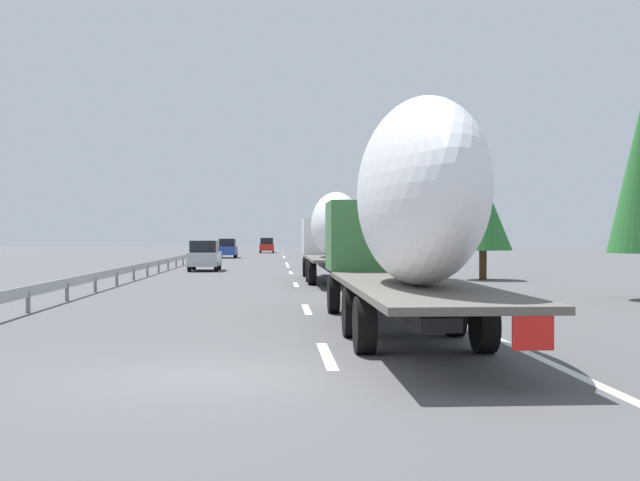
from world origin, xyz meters
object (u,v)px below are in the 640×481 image
(car_red_compact, at_px, (267,245))
(car_silver_hatch, at_px, (205,256))
(truck_trailing, at_px, (406,212))
(truck_lead, at_px, (333,232))
(road_sign, at_px, (360,238))
(car_blue_sedan, at_px, (228,248))

(car_red_compact, bearing_deg, car_silver_hatch, 176.52)
(truck_trailing, height_order, car_red_compact, truck_trailing)
(truck_lead, bearing_deg, car_silver_hatch, 29.60)
(car_silver_hatch, distance_m, road_sign, 11.10)
(car_red_compact, bearing_deg, truck_trailing, -177.50)
(car_blue_sedan, relative_size, car_silver_hatch, 1.15)
(truck_lead, xyz_separation_m, truck_trailing, (-20.57, 0.00, 0.28))
(truck_trailing, distance_m, car_red_compact, 87.47)
(car_red_compact, xyz_separation_m, car_silver_hatch, (-54.26, 3.30, -0.04))
(truck_lead, relative_size, road_sign, 4.61)
(truck_lead, distance_m, car_silver_hatch, 14.48)
(car_blue_sedan, bearing_deg, car_red_compact, -8.60)
(truck_trailing, xyz_separation_m, road_sign, (37.29, -3.10, -0.57))
(truck_trailing, bearing_deg, road_sign, -4.75)
(car_blue_sedan, xyz_separation_m, car_red_compact, (24.25, -3.67, 0.02))
(road_sign, bearing_deg, truck_lead, 169.50)
(truck_trailing, relative_size, road_sign, 4.81)
(car_blue_sedan, height_order, car_red_compact, car_red_compact)
(truck_lead, xyz_separation_m, car_silver_hatch, (12.53, 7.12, -1.40))
(truck_lead, bearing_deg, road_sign, -10.50)
(truck_trailing, bearing_deg, car_silver_hatch, 12.14)
(truck_trailing, bearing_deg, car_blue_sedan, 6.76)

